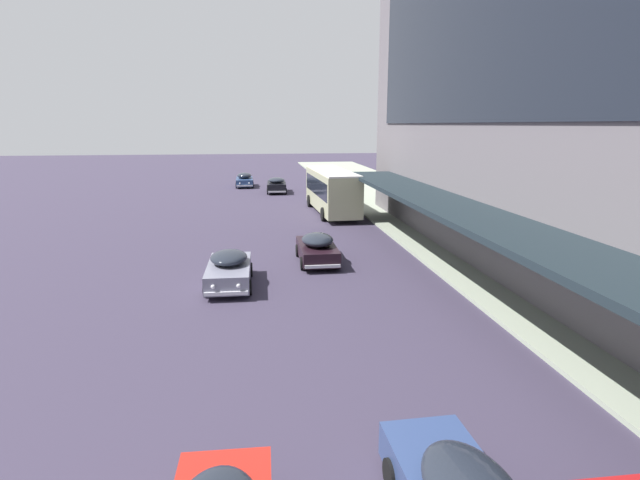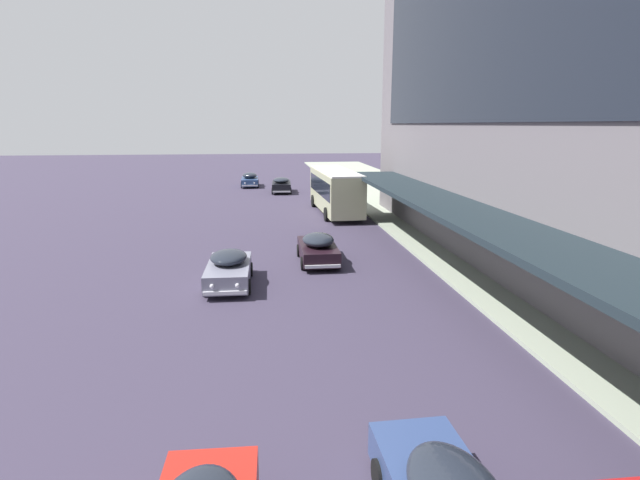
{
  "view_description": "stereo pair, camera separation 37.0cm",
  "coord_description": "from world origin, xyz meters",
  "px_view_note": "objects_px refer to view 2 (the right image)",
  "views": [
    {
      "loc": [
        -2.37,
        -1.1,
        6.79
      ],
      "look_at": [
        0.59,
        20.64,
        1.7
      ],
      "focal_mm": 28.0,
      "sensor_mm": 36.0,
      "label": 1
    },
    {
      "loc": [
        -2.0,
        -1.14,
        6.79
      ],
      "look_at": [
        0.59,
        20.64,
        1.7
      ],
      "focal_mm": 28.0,
      "sensor_mm": 36.0,
      "label": 2
    }
  ],
  "objects_px": {
    "sedan_far_back": "(281,185)",
    "sedan_lead_mid": "(250,180)",
    "transit_bus_kerbside_front": "(335,189)",
    "sedan_trailing_mid": "(229,269)",
    "sedan_trailing_near": "(318,248)"
  },
  "relations": [
    {
      "from": "sedan_trailing_mid",
      "to": "sedan_lead_mid",
      "type": "relative_size",
      "value": 0.94
    },
    {
      "from": "transit_bus_kerbside_front",
      "to": "sedan_trailing_mid",
      "type": "bearing_deg",
      "value": -112.71
    },
    {
      "from": "sedan_far_back",
      "to": "sedan_lead_mid",
      "type": "xyz_separation_m",
      "value": [
        -3.3,
        5.55,
        -0.02
      ]
    },
    {
      "from": "transit_bus_kerbside_front",
      "to": "sedan_lead_mid",
      "type": "xyz_separation_m",
      "value": [
        -6.96,
        18.36,
        -1.17
      ]
    },
    {
      "from": "sedan_trailing_mid",
      "to": "sedan_lead_mid",
      "type": "distance_m",
      "value": 35.61
    },
    {
      "from": "sedan_trailing_mid",
      "to": "sedan_lead_mid",
      "type": "bearing_deg",
      "value": 89.58
    },
    {
      "from": "transit_bus_kerbside_front",
      "to": "sedan_trailing_mid",
      "type": "height_order",
      "value": "transit_bus_kerbside_front"
    },
    {
      "from": "sedan_trailing_mid",
      "to": "sedan_trailing_near",
      "type": "bearing_deg",
      "value": 36.7
    },
    {
      "from": "transit_bus_kerbside_front",
      "to": "sedan_trailing_mid",
      "type": "xyz_separation_m",
      "value": [
        -7.22,
        -17.25,
        -1.19
      ]
    },
    {
      "from": "sedan_far_back",
      "to": "sedan_lead_mid",
      "type": "bearing_deg",
      "value": 120.76
    },
    {
      "from": "transit_bus_kerbside_front",
      "to": "sedan_lead_mid",
      "type": "height_order",
      "value": "transit_bus_kerbside_front"
    },
    {
      "from": "sedan_trailing_near",
      "to": "sedan_trailing_mid",
      "type": "xyz_separation_m",
      "value": [
        -4.23,
        -3.15,
        -0.01
      ]
    },
    {
      "from": "sedan_far_back",
      "to": "sedan_trailing_near",
      "type": "bearing_deg",
      "value": -88.59
    },
    {
      "from": "transit_bus_kerbside_front",
      "to": "sedan_lead_mid",
      "type": "distance_m",
      "value": 19.67
    },
    {
      "from": "sedan_lead_mid",
      "to": "sedan_trailing_near",
      "type": "bearing_deg",
      "value": -83.03
    }
  ]
}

